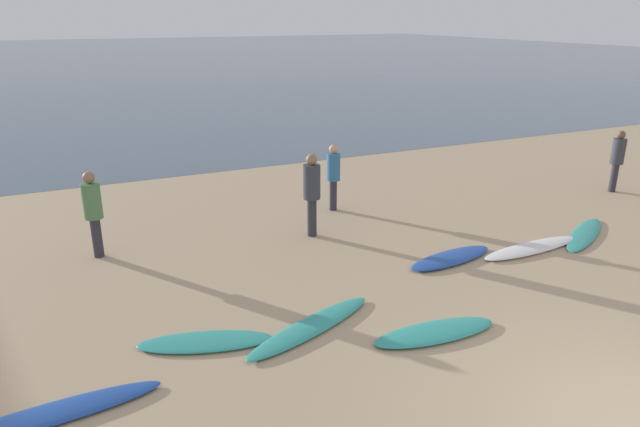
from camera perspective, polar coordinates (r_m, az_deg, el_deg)
The scene contains 13 objects.
ground_plane at distance 14.91m, azimuth -1.65°, elevation 1.49°, with size 120.00×120.00×0.20m, color tan.
ocean_water at distance 66.59m, azimuth -20.69°, elevation 14.29°, with size 140.00×100.00×0.01m, color #475B6B.
surfboard_0 at distance 7.75m, azimuth -25.16°, elevation -17.60°, with size 2.54×0.47×0.08m, color #1E479E.
surfboard_1 at distance 8.53m, azimuth -11.34°, elevation -12.38°, with size 1.90×0.59×0.07m, color teal.
surfboard_2 at distance 8.72m, azimuth -0.91°, elevation -11.17°, with size 2.49×0.48×0.08m, color teal.
surfboard_3 at distance 8.73m, azimuth 11.36°, elevation -11.50°, with size 1.95×0.59×0.09m, color teal.
surfboard_4 at distance 11.24m, azimuth 12.88°, elevation -4.32°, with size 1.98×0.59×0.10m, color #1E479E.
surfboard_5 at distance 12.18m, azimuth 20.30°, elevation -3.23°, with size 2.46×0.51×0.08m, color white.
surfboard_6 at distance 13.38m, azimuth 24.80°, elevation -1.88°, with size 2.37×0.48×0.06m, color teal.
person_0 at distance 16.80m, azimuth 27.48°, elevation 5.09°, with size 0.33×0.33×1.63m.
person_1 at distance 11.61m, azimuth -21.66°, elevation 0.57°, with size 0.34×0.34×1.70m.
person_2 at distance 13.48m, azimuth 1.34°, elevation 4.15°, with size 0.32×0.32×1.59m.
person_3 at distance 11.83m, azimuth -0.82°, elevation 2.52°, with size 0.36×0.36×1.77m.
Camera 1 is at (-5.58, -3.05, 4.46)m, focal length 32.17 mm.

